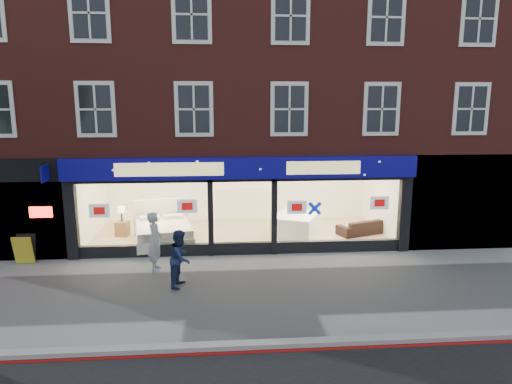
{
  "coord_description": "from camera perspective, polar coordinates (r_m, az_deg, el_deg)",
  "views": [
    {
      "loc": [
        -0.69,
        -11.56,
        5.01
      ],
      "look_at": [
        0.4,
        2.5,
        2.23
      ],
      "focal_mm": 32.0,
      "sensor_mm": 36.0,
      "label": 1
    }
  ],
  "objects": [
    {
      "name": "mattress_stack",
      "position": [
        17.47,
        5.0,
        -3.98
      ],
      "size": [
        2.11,
        2.3,
        0.73
      ],
      "rotation": [
        0.0,
        0.0,
        -0.43
      ],
      "color": "white",
      "rests_on": "showroom_floor"
    },
    {
      "name": "building",
      "position": [
        18.58,
        -2.45,
        16.25
      ],
      "size": [
        19.0,
        8.26,
        10.3
      ],
      "color": "maroon",
      "rests_on": "ground"
    },
    {
      "name": "showroom_floor",
      "position": [
        17.54,
        -2.02,
        -5.3
      ],
      "size": [
        11.0,
        4.5,
        0.1
      ],
      "primitive_type": "cube",
      "color": "tan",
      "rests_on": "ground"
    },
    {
      "name": "kerb_line",
      "position": [
        9.85,
        0.2,
        -19.37
      ],
      "size": [
        60.0,
        0.1,
        0.01
      ],
      "primitive_type": "cube",
      "color": "#8C0A07",
      "rests_on": "ground"
    },
    {
      "name": "pedestrian_grey",
      "position": [
        14.1,
        -12.49,
        -6.06
      ],
      "size": [
        0.44,
        0.66,
        1.81
      ],
      "primitive_type": "imported",
      "rotation": [
        0.0,
        0.0,
        1.57
      ],
      "color": "#9FA2A6",
      "rests_on": "ground"
    },
    {
      "name": "pedestrian_blue",
      "position": [
        12.85,
        -9.42,
        -8.15
      ],
      "size": [
        0.78,
        0.91,
        1.6
      ],
      "primitive_type": "imported",
      "rotation": [
        0.0,
        0.0,
        1.31
      ],
      "color": "#182145",
      "rests_on": "ground"
    },
    {
      "name": "bedside_table",
      "position": [
        17.82,
        -16.35,
        -4.4
      ],
      "size": [
        0.52,
        0.52,
        0.55
      ],
      "primitive_type": "cube",
      "rotation": [
        0.0,
        0.0,
        -0.17
      ],
      "color": "brown",
      "rests_on": "showroom_floor"
    },
    {
      "name": "ground",
      "position": [
        12.62,
        -0.97,
        -12.25
      ],
      "size": [
        120.0,
        120.0,
        0.0
      ],
      "primitive_type": "plane",
      "color": "gray",
      "rests_on": "ground"
    },
    {
      "name": "a_board",
      "position": [
        16.2,
        -26.94,
        -6.4
      ],
      "size": [
        0.62,
        0.41,
        0.93
      ],
      "primitive_type": "cube",
      "rotation": [
        0.0,
        0.0,
        -0.03
      ],
      "color": "gold",
      "rests_on": "ground"
    },
    {
      "name": "kerb_stone",
      "position": [
        10.0,
        0.1,
        -18.53
      ],
      "size": [
        60.0,
        0.25,
        0.12
      ],
      "primitive_type": "cube",
      "color": "gray",
      "rests_on": "ground"
    },
    {
      "name": "display_bed",
      "position": [
        16.66,
        -11.49,
        -4.88
      ],
      "size": [
        2.39,
        2.72,
        1.36
      ],
      "rotation": [
        0.0,
        0.0,
        0.19
      ],
      "color": "beige",
      "rests_on": "showroom_floor"
    },
    {
      "name": "sofa",
      "position": [
        17.81,
        13.03,
        -4.24
      ],
      "size": [
        2.02,
        1.35,
        0.55
      ],
      "primitive_type": "imported",
      "rotation": [
        0.0,
        0.0,
        3.5
      ],
      "color": "black",
      "rests_on": "showroom_floor"
    }
  ]
}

